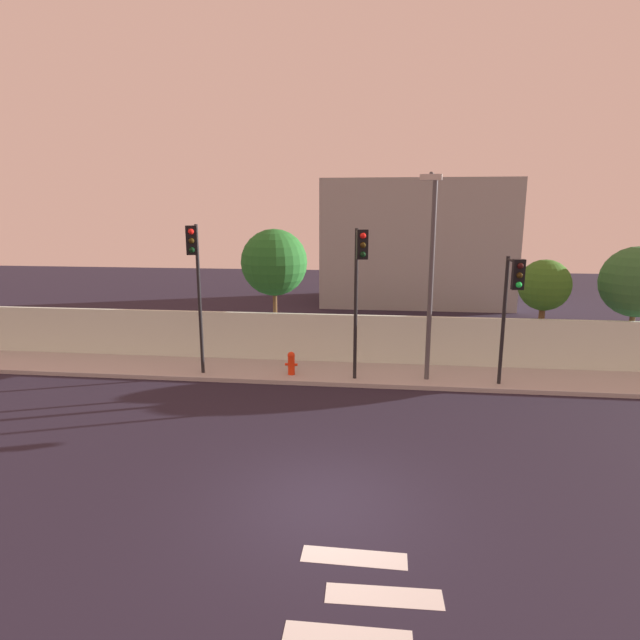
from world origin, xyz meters
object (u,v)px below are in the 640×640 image
at_px(traffic_light_right, 512,294).
at_px(street_lamp_curbside, 431,262).
at_px(traffic_light_center, 196,269).
at_px(roadside_tree_leftmost, 274,263).
at_px(roadside_tree_midleft, 544,286).
at_px(roadside_tree_midright, 637,282).
at_px(fire_hydrant, 291,362).
at_px(traffic_light_left, 359,273).

relative_size(traffic_light_right, street_lamp_curbside, 0.63).
xyz_separation_m(traffic_light_center, roadside_tree_leftmost, (1.87, 3.57, -0.14)).
xyz_separation_m(roadside_tree_midleft, roadside_tree_midright, (3.20, 0.00, 0.19)).
relative_size(traffic_light_center, roadside_tree_midright, 1.14).
xyz_separation_m(traffic_light_right, fire_hydrant, (-7.02, 0.76, -2.65)).
height_order(traffic_light_center, roadside_tree_midleft, traffic_light_center).
distance_m(street_lamp_curbside, roadside_tree_midright, 8.25).
bearing_deg(traffic_light_right, street_lamp_curbside, 168.54).
bearing_deg(traffic_light_left, street_lamp_curbside, 10.30).
bearing_deg(traffic_light_right, roadside_tree_midleft, 60.21).
distance_m(roadside_tree_midleft, roadside_tree_midright, 3.20).
xyz_separation_m(traffic_light_left, street_lamp_curbside, (2.27, 0.41, 0.33)).
relative_size(street_lamp_curbside, fire_hydrant, 8.19).
distance_m(traffic_light_left, fire_hydrant, 4.03).
height_order(traffic_light_right, roadside_tree_leftmost, roadside_tree_leftmost).
xyz_separation_m(traffic_light_center, traffic_light_right, (9.99, 0.06, -0.66)).
bearing_deg(roadside_tree_leftmost, fire_hydrant, -68.09).
height_order(traffic_light_left, street_lamp_curbside, street_lamp_curbside).
bearing_deg(traffic_light_left, traffic_light_right, -0.98).
bearing_deg(traffic_light_right, roadside_tree_leftmost, 156.68).
bearing_deg(roadside_tree_midleft, traffic_light_center, -163.44).
distance_m(traffic_light_left, street_lamp_curbside, 2.33).
bearing_deg(roadside_tree_midleft, traffic_light_right, -119.79).
bearing_deg(roadside_tree_midright, traffic_light_left, -160.92).
height_order(traffic_light_center, traffic_light_right, traffic_light_center).
xyz_separation_m(roadside_tree_leftmost, roadside_tree_midleft, (10.13, 0.00, -0.74)).
xyz_separation_m(traffic_light_left, traffic_light_right, (4.69, -0.08, -0.57)).
xyz_separation_m(traffic_light_left, traffic_light_center, (-5.30, -0.14, 0.09)).
xyz_separation_m(traffic_light_left, fire_hydrant, (-2.33, 0.68, -3.21)).
bearing_deg(fire_hydrant, roadside_tree_midleft, 16.93).
distance_m(roadside_tree_leftmost, roadside_tree_midleft, 10.16).
distance_m(traffic_light_center, roadside_tree_leftmost, 4.03).
distance_m(traffic_light_right, fire_hydrant, 7.54).
relative_size(traffic_light_left, roadside_tree_midright, 1.12).
bearing_deg(roadside_tree_midright, traffic_light_right, -146.04).
bearing_deg(traffic_light_center, roadside_tree_midright, 13.21).
height_order(traffic_light_center, fire_hydrant, traffic_light_center).
relative_size(fire_hydrant, roadside_tree_midleft, 0.20).
xyz_separation_m(traffic_light_left, roadside_tree_midright, (9.90, 3.42, -0.59)).
bearing_deg(street_lamp_curbside, roadside_tree_midright, 21.54).
relative_size(traffic_light_left, roadside_tree_midleft, 1.26).
distance_m(traffic_light_right, roadside_tree_leftmost, 8.86).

